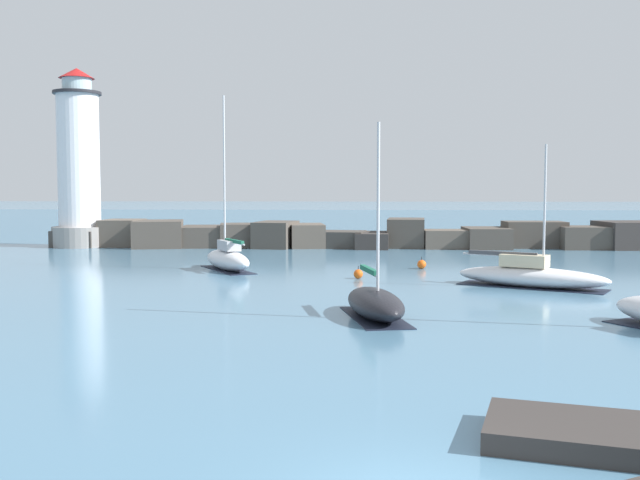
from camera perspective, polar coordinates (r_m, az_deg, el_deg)
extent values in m
cube|color=teal|center=(123.23, 3.48, 1.67)|extent=(400.00, 116.00, 0.01)
cube|color=#423D38|center=(67.64, -18.60, 0.13)|extent=(4.33, 4.49, 1.46)
cube|color=brown|center=(67.01, -15.52, 0.57)|extent=(3.30, 4.36, 2.40)
cube|color=#4C443D|center=(65.05, -12.81, 0.49)|extent=(5.23, 6.03, 2.35)
cube|color=#4C443D|center=(65.13, -8.97, 0.31)|extent=(5.15, 6.06, 1.81)
cube|color=#4C443D|center=(63.91, -6.15, 0.38)|extent=(4.69, 4.63, 2.08)
cube|color=#4C443D|center=(63.14, -3.56, 0.45)|extent=(3.85, 5.46, 2.28)
cube|color=brown|center=(63.40, -1.05, 0.37)|extent=(3.57, 5.23, 2.05)
cube|color=#423D38|center=(62.76, 1.83, 0.05)|extent=(4.25, 4.17, 1.45)
cube|color=#383330|center=(62.62, 4.22, -0.01)|extent=(3.09, 5.26, 1.36)
cube|color=#4C443D|center=(63.97, 6.90, 0.58)|extent=(3.64, 5.36, 2.53)
cube|color=brown|center=(63.00, 10.03, 0.08)|extent=(4.01, 3.41, 1.60)
cube|color=#4C443D|center=(63.88, 13.14, 0.17)|extent=(3.74, 5.00, 1.79)
cube|color=#4C443D|center=(65.64, 16.74, 0.43)|extent=(5.23, 3.34, 2.30)
cube|color=#4C443D|center=(65.56, 20.26, 0.19)|extent=(4.17, 3.83, 1.93)
cube|color=#383330|center=(67.37, 23.47, 0.37)|extent=(5.21, 5.45, 2.34)
cylinder|color=gray|center=(67.33, -18.62, 0.26)|extent=(4.91, 4.91, 1.80)
cylinder|color=white|center=(67.24, -18.75, 6.01)|extent=(3.63, 3.63, 11.70)
cylinder|color=#232328|center=(67.74, -18.86, 11.07)|extent=(4.18, 4.18, 0.25)
cylinder|color=silver|center=(67.83, -18.88, 11.65)|extent=(2.54, 2.54, 1.15)
cone|color=#B21919|center=(67.98, -18.90, 12.51)|extent=(3.09, 3.09, 0.90)
cube|color=#383330|center=(15.61, 19.76, -14.34)|extent=(4.01, 3.31, 0.45)
ellipsoid|color=black|center=(28.49, 4.43, -5.09)|extent=(3.02, 5.79, 1.13)
cube|color=black|center=(28.59, 4.43, -6.18)|extent=(2.93, 5.51, 0.03)
cylinder|color=silver|center=(27.74, 4.68, 2.64)|extent=(0.12, 0.12, 6.55)
cylinder|color=#BCBCC1|center=(29.40, 3.94, -2.61)|extent=(0.73, 2.98, 0.10)
cube|color=#1E664C|center=(29.39, 3.94, -2.41)|extent=(0.74, 2.56, 0.20)
ellipsoid|color=white|center=(45.54, -7.41, -1.60)|extent=(4.65, 6.40, 1.27)
cube|color=black|center=(45.60, -7.40, -2.38)|extent=(4.46, 6.11, 0.03)
cube|color=#B2B2B7|center=(45.15, -7.28, -0.43)|extent=(1.77, 2.13, 0.64)
cylinder|color=silver|center=(45.78, -7.67, 5.33)|extent=(0.12, 0.12, 9.76)
cylinder|color=#BCBCC1|center=(44.23, -6.88, -0.22)|extent=(1.82, 3.11, 0.10)
cube|color=#1E664C|center=(44.23, -6.88, -0.09)|extent=(1.65, 2.70, 0.20)
ellipsoid|color=white|center=(38.86, 16.57, -2.87)|extent=(7.93, 5.69, 1.05)
cube|color=black|center=(38.93, 16.56, -3.61)|extent=(7.57, 5.46, 0.03)
cube|color=beige|center=(38.88, 16.04, -1.60)|extent=(2.63, 2.16, 0.64)
cylinder|color=silver|center=(38.45, 17.54, 2.59)|extent=(0.12, 0.12, 6.37)
cylinder|color=#BCBCC1|center=(39.21, 14.38, -1.19)|extent=(3.85, 2.21, 0.10)
cube|color=#4C4C51|center=(39.20, 14.38, -1.04)|extent=(3.33, 1.98, 0.20)
sphere|color=#EA5914|center=(40.87, 3.08, -2.73)|extent=(0.54, 0.54, 0.54)
cylinder|color=black|center=(40.82, 3.08, -2.22)|extent=(0.04, 0.04, 0.20)
sphere|color=#EA5914|center=(46.35, 8.13, -1.94)|extent=(0.57, 0.57, 0.57)
cylinder|color=black|center=(46.31, 8.14, -1.46)|extent=(0.04, 0.04, 0.20)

